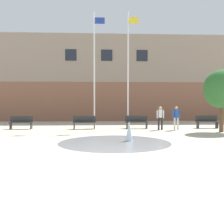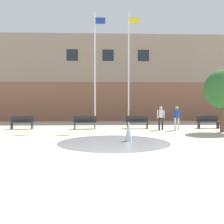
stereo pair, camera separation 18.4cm
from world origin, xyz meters
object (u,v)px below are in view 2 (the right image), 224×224
(park_bench_center, at_px, (137,122))
(teen_by_trashcan, at_px, (177,116))
(park_bench_near_trashcan, at_px, (208,122))
(flagpole_right, at_px, (129,67))
(park_bench_under_left_flagpole, at_px, (85,122))
(flagpole_left, at_px, (95,67))
(park_bench_left_of_flagpoles, at_px, (22,122))
(street_tree_near_building, at_px, (223,89))
(adult_near_bench, at_px, (161,116))

(park_bench_center, height_order, teen_by_trashcan, teen_by_trashcan)
(park_bench_near_trashcan, xyz_separation_m, flagpole_right, (-5.66, 0.41, 3.95))
(teen_by_trashcan, bearing_deg, park_bench_under_left_flagpole, -119.16)
(flagpole_left, bearing_deg, park_bench_left_of_flagpoles, -175.40)
(teen_by_trashcan, bearing_deg, flagpole_left, -125.84)
(street_tree_near_building, bearing_deg, teen_by_trashcan, 154.59)
(park_bench_left_of_flagpoles, distance_m, flagpole_left, 6.46)
(park_bench_center, xyz_separation_m, street_tree_near_building, (5.04, -2.39, 2.21))
(park_bench_near_trashcan, height_order, street_tree_near_building, street_tree_near_building)
(park_bench_near_trashcan, bearing_deg, flagpole_left, 177.10)
(flagpole_left, bearing_deg, street_tree_near_building, -19.30)
(adult_near_bench, bearing_deg, street_tree_near_building, 86.34)
(park_bench_near_trashcan, distance_m, adult_near_bench, 3.83)
(adult_near_bench, bearing_deg, flagpole_right, -108.68)
(flagpole_right, xyz_separation_m, street_tree_near_building, (5.58, -2.81, -1.74))
(flagpole_right, bearing_deg, street_tree_near_building, -26.69)
(flagpole_left, bearing_deg, adult_near_bench, -18.07)
(park_bench_near_trashcan, relative_size, flagpole_left, 0.19)
(teen_by_trashcan, relative_size, flagpole_right, 0.19)
(teen_by_trashcan, bearing_deg, adult_near_bench, -118.01)
(park_bench_center, distance_m, adult_near_bench, 1.85)
(park_bench_center, bearing_deg, flagpole_right, 142.74)
(park_bench_under_left_flagpole, relative_size, park_bench_center, 1.00)
(park_bench_center, height_order, park_bench_near_trashcan, same)
(adult_near_bench, relative_size, flagpole_right, 0.19)
(park_bench_near_trashcan, relative_size, adult_near_bench, 1.01)
(street_tree_near_building, bearing_deg, adult_near_bench, 159.20)
(park_bench_left_of_flagpoles, height_order, park_bench_under_left_flagpole, same)
(adult_near_bench, height_order, flagpole_right, flagpole_right)
(adult_near_bench, xyz_separation_m, flagpole_left, (-4.44, 1.45, 3.47))
(teen_by_trashcan, xyz_separation_m, street_tree_near_building, (2.53, -1.20, 1.75))
(park_bench_left_of_flagpoles, height_order, flagpole_right, flagpole_right)
(adult_near_bench, height_order, flagpole_left, flagpole_left)
(flagpole_right, distance_m, street_tree_near_building, 6.49)
(flagpole_left, relative_size, street_tree_near_building, 2.12)
(park_bench_left_of_flagpoles, height_order, street_tree_near_building, street_tree_near_building)
(park_bench_under_left_flagpole, relative_size, adult_near_bench, 1.01)
(park_bench_under_left_flagpole, relative_size, flagpole_left, 0.19)
(flagpole_left, height_order, street_tree_near_building, flagpole_left)
(adult_near_bench, bearing_deg, teen_by_trashcan, 98.67)
(park_bench_under_left_flagpole, relative_size, park_bench_near_trashcan, 1.00)
(park_bench_left_of_flagpoles, bearing_deg, flagpole_left, 4.60)
(park_bench_near_trashcan, height_order, flagpole_left, flagpole_left)
(adult_near_bench, bearing_deg, park_bench_under_left_flagpole, -82.72)
(park_bench_under_left_flagpole, relative_size, street_tree_near_building, 0.41)
(park_bench_under_left_flagpole, xyz_separation_m, flagpole_right, (3.15, 0.55, 3.95))
(park_bench_center, height_order, flagpole_right, flagpole_right)
(park_bench_near_trashcan, bearing_deg, park_bench_under_left_flagpole, -179.08)
(flagpole_left, relative_size, flagpole_right, 0.99)
(flagpole_right, bearing_deg, park_bench_near_trashcan, -4.14)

